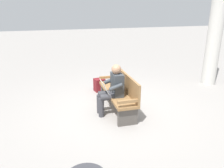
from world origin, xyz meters
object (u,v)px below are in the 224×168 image
Objects in this scene: backpack at (99,85)px; support_pillar at (217,17)px; bench_near at (120,91)px; person_seated at (112,88)px.

support_pillar is at bearing -95.23° from backpack.
person_seated reaches higher than bench_near.
person_seated is at bearing 126.61° from bench_near.
person_seated is (-0.17, 0.24, 0.17)m from bench_near.
backpack is (1.35, 0.19, -0.27)m from bench_near.
support_pillar is at bearing -71.82° from bench_near.
person_seated is 3.11× the size of backpack.
bench_near is at bearing 106.90° from support_pillar.
person_seated reaches higher than backpack.
support_pillar reaches higher than person_seated.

